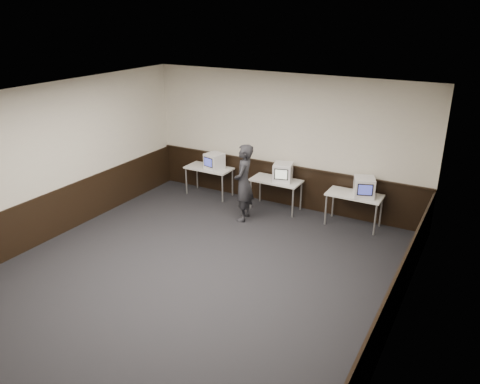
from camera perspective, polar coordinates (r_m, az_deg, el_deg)
name	(u,v)px	position (r m, az deg, el deg)	size (l,w,h in m)	color
floor	(191,278)	(8.65, -6.04, -10.38)	(8.00, 8.00, 0.00)	black
ceiling	(183,101)	(7.48, -7.01, 10.93)	(8.00, 8.00, 0.00)	white
back_wall	(284,141)	(11.24, 5.42, 6.19)	(7.00, 7.00, 0.00)	beige
left_wall	(45,165)	(10.27, -22.66, 3.11)	(8.00, 8.00, 0.00)	beige
right_wall	(400,244)	(6.68, 18.96, -5.99)	(8.00, 8.00, 0.00)	beige
wainscot_back	(282,185)	(11.56, 5.19, 0.90)	(6.98, 0.04, 1.00)	black
wainscot_left	(54,214)	(10.62, -21.75, -2.54)	(0.04, 7.98, 1.00)	black
wainscot_right	(389,312)	(7.24, 17.73, -13.72)	(0.04, 7.98, 1.00)	black
wainscot_rail	(283,165)	(11.37, 5.24, 3.32)	(6.98, 0.06, 0.04)	black
desk_left	(209,170)	(12.04, -3.80, 2.70)	(1.20, 0.60, 0.75)	silver
desk_center	(276,183)	(11.17, 4.42, 1.16)	(1.20, 0.60, 0.75)	silver
desk_right	(354,197)	(10.58, 13.78, -0.62)	(1.20, 0.60, 0.75)	silver
emac_left	(214,161)	(11.85, -3.16, 3.78)	(0.49, 0.50, 0.40)	white
emac_center	(283,172)	(11.02, 5.24, 2.43)	(0.53, 0.54, 0.43)	white
emac_right	(364,187)	(10.40, 14.90, 0.59)	(0.56, 0.57, 0.43)	white
person	(244,183)	(10.51, 0.45, 1.12)	(0.65, 0.43, 1.78)	#222227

